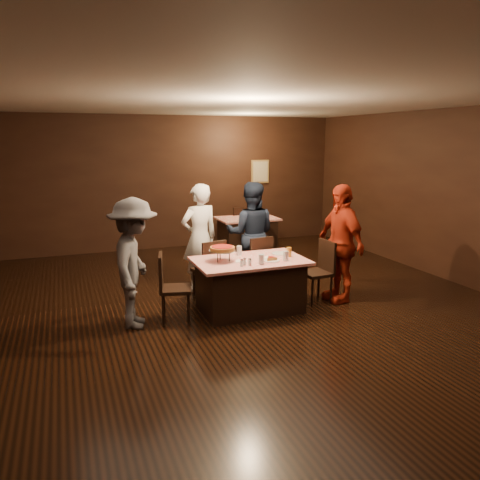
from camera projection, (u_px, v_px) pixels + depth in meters
name	position (u px, v px, depth m)	size (l,w,h in m)	color
room	(256.00, 165.00, 5.97)	(10.00, 10.04, 3.02)	black
main_table	(250.00, 285.00, 6.81)	(1.60, 1.00, 0.77)	#B3100B
back_table	(247.00, 235.00, 10.41)	(1.30, 0.90, 0.77)	red
chair_far_left	(208.00, 269.00, 7.33)	(0.42, 0.42, 0.95)	black
chair_far_right	(255.00, 264.00, 7.61)	(0.42, 0.42, 0.95)	black
chair_end_left	(175.00, 287.00, 6.41)	(0.42, 0.42, 0.95)	black
chair_end_right	(316.00, 272.00, 7.17)	(0.42, 0.42, 0.95)	black
chair_back_near	(260.00, 237.00, 9.75)	(0.42, 0.42, 0.95)	black
chair_back_far	(238.00, 226.00, 10.94)	(0.42, 0.42, 0.95)	black
diner_white_jacket	(200.00, 238.00, 7.65)	(0.65, 0.42, 1.77)	white
diner_navy_hoodie	(251.00, 234.00, 8.01)	(0.86, 0.67, 1.77)	#172033
diner_grey_knit	(134.00, 263.00, 6.14)	(1.12, 0.64, 1.73)	#57565B
diner_red_shirt	(340.00, 243.00, 7.15)	(1.06, 0.44, 1.82)	#A22510
pizza_stand	(222.00, 249.00, 6.59)	(0.38, 0.38, 0.22)	black
plate_with_slice	(271.00, 259.00, 6.64)	(0.25, 0.25, 0.06)	white
plate_empty	(280.00, 253.00, 7.05)	(0.25, 0.25, 0.01)	white
glass_front_left	(261.00, 259.00, 6.45)	(0.08, 0.08, 0.14)	silver
glass_front_right	(286.00, 256.00, 6.64)	(0.08, 0.08, 0.14)	silver
glass_amber	(289.00, 252.00, 6.87)	(0.08, 0.08, 0.14)	#BF7F26
glass_back	(239.00, 251.00, 6.97)	(0.08, 0.08, 0.14)	silver
condiments	(245.00, 262.00, 6.39)	(0.17, 0.10, 0.09)	silver
napkin_center	(269.00, 257.00, 6.83)	(0.16, 0.16, 0.01)	white
napkin_left	(241.00, 261.00, 6.63)	(0.16, 0.16, 0.01)	white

